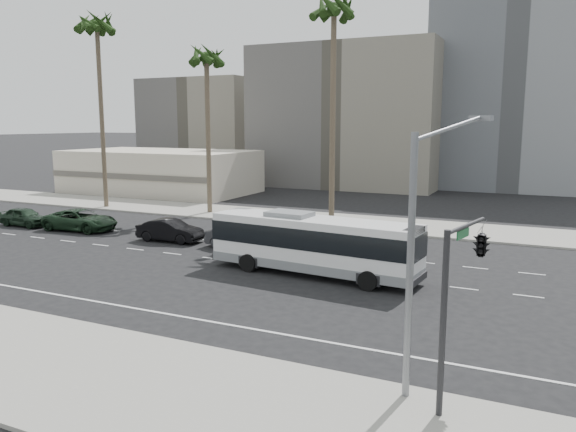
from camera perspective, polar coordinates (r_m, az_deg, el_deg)
The scene contains 18 objects.
ground at distance 32.27m, azimuth 1.32°, elevation -5.41°, with size 700.00×700.00×0.00m, color black.
sidewalk_north at distance 46.53m, azimuth 9.06°, elevation -0.83°, with size 120.00×7.00×0.15m, color gray.
sidewalk_south at distance 19.89m, azimuth -17.76°, elevation -15.36°, with size 120.00×7.00×0.15m, color gray.
commercial_low at distance 69.43m, azimuth -12.83°, elevation 4.43°, with size 22.00×12.16×5.00m.
midrise_beige_west at distance 77.54m, azimuth 6.77°, elevation 9.91°, with size 24.00×18.00×18.00m, color #605D58.
midrise_gray_center at distance 80.81m, azimuth 22.38°, elevation 12.10°, with size 20.00×20.00×26.00m, color slate.
midrise_beige_far at distance 93.42m, azimuth -7.72°, elevation 8.87°, with size 18.00×16.00×15.00m, color #605D58.
civic_tower at distance 280.59m, azimuth 22.83°, elevation 14.97°, with size 42.00×42.00×129.00m.
city_bus at distance 30.74m, azimuth 2.60°, elevation -2.75°, with size 12.02×3.71×3.40m.
car_a at distance 37.46m, azimuth -5.06°, elevation -2.17°, with size 4.58×1.60×1.51m, color #2D2D30.
car_b at distance 40.41m, azimuth -11.86°, elevation -1.44°, with size 4.78×1.67×1.58m, color black.
car_c at distance 46.47m, azimuth -20.30°, elevation -0.38°, with size 5.88×2.71×1.64m, color black.
car_d at distance 50.18m, azimuth -25.15°, elevation -0.07°, with size 4.50×1.81×1.53m, color black.
streetlight_corner at distance 16.98m, azimuth 13.22°, elevation -2.71°, with size 1.80×3.82×8.49m.
traffic_signal at distance 18.11m, azimuth 18.70°, elevation -2.92°, with size 2.54×3.44×5.45m.
palm_near at distance 45.08m, azimuth 4.68°, elevation 19.68°, with size 5.35×5.35×18.01m.
palm_mid at distance 51.94m, azimuth -8.27°, elevation 15.26°, with size 4.90×4.90×15.15m.
palm_far at distance 58.11m, azimuth -18.80°, elevation 17.44°, with size 5.40×5.40×18.54m.
Camera 1 is at (12.58, -28.54, 8.26)m, focal length 35.07 mm.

